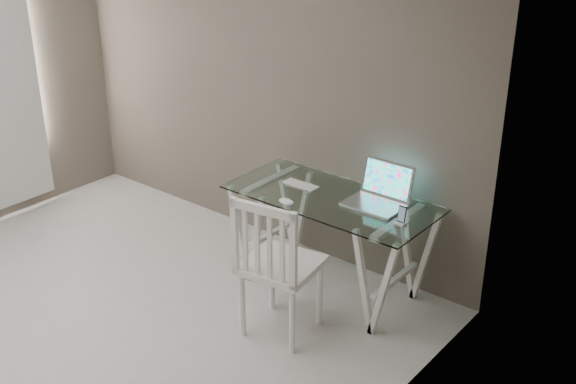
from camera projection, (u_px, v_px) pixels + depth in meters
name	position (u px, v px, depth m)	size (l,w,h in m)	color
desk	(330.00, 243.00, 5.21)	(1.50, 0.70, 0.75)	silver
chair	(275.00, 262.00, 4.60)	(0.53, 0.53, 1.02)	white
laptop	(380.00, 194.00, 4.96)	(0.39, 0.34, 0.27)	#B6B6BB
keyboard	(300.00, 185.00, 5.25)	(0.29, 0.12, 0.01)	silver
mouse	(286.00, 202.00, 4.95)	(0.12, 0.07, 0.04)	white
phone_dock	(401.00, 219.00, 4.67)	(0.07, 0.07, 0.12)	white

